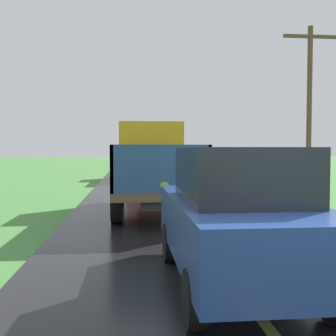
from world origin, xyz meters
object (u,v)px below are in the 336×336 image
at_px(utility_pole_roadside, 309,105).
at_px(banana_truck_far, 144,157).
at_px(banana_truck_near, 152,165).
at_px(following_car, 236,215).

bearing_deg(utility_pole_roadside, banana_truck_far, 119.03).
distance_m(banana_truck_near, following_car, 7.33).
distance_m(banana_truck_far, utility_pole_roadside, 12.84).
height_order(banana_truck_far, utility_pole_roadside, utility_pole_roadside).
bearing_deg(utility_pole_roadside, following_car, -119.76).
bearing_deg(banana_truck_near, banana_truck_far, 89.01).
bearing_deg(following_car, banana_truck_far, 91.33).
xyz_separation_m(banana_truck_near, banana_truck_far, (0.24, 13.66, 0.00)).
bearing_deg(banana_truck_near, following_car, -84.34).
bearing_deg(banana_truck_near, utility_pole_roadside, 22.19).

